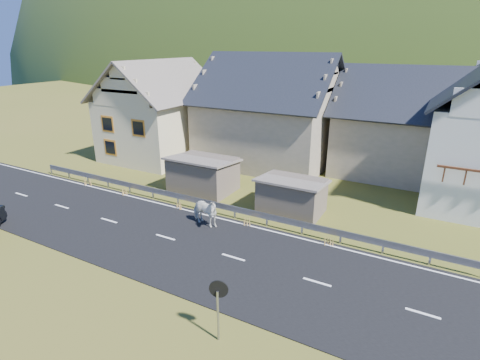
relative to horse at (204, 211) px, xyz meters
The scene contains 13 objects.
ground 2.49m from the horse, 115.76° to the right, with size 160.00×160.00×0.00m, color #485118.
road 2.48m from the horse, 115.76° to the right, with size 60.00×7.00×0.04m, color black.
lane_markings 2.48m from the horse, 115.76° to the right, with size 60.00×6.60×0.01m, color silver.
guardrail 1.90m from the horse, 122.82° to the left, with size 28.10×0.09×0.75m.
shed_left 5.34m from the horse, 124.47° to the left, with size 4.30×3.30×2.40m, color brown.
shed_right 5.23m from the horse, 48.18° to the left, with size 3.80×2.90×2.20m, color brown.
house_cream 15.22m from the horse, 138.09° to the left, with size 7.80×9.80×8.30m.
house_stone_a 13.59m from the horse, 98.89° to the left, with size 10.80×9.80×8.90m.
house_stone_b 17.23m from the horse, 61.81° to the left, with size 9.80×8.80×8.10m.
mountain 179.16m from the horse, 88.72° to the left, with size 440.00×280.00×260.00m, color #2D4018.
conifer_patch 121.68m from the horse, 117.44° to the left, with size 76.00×50.00×28.00m, color black.
horse is the anchor object (origin of this frame).
traffic_mirror 8.42m from the horse, 52.96° to the right, with size 0.62×0.27×2.30m.
Camera 1 is at (11.46, -13.04, 9.36)m, focal length 28.00 mm.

